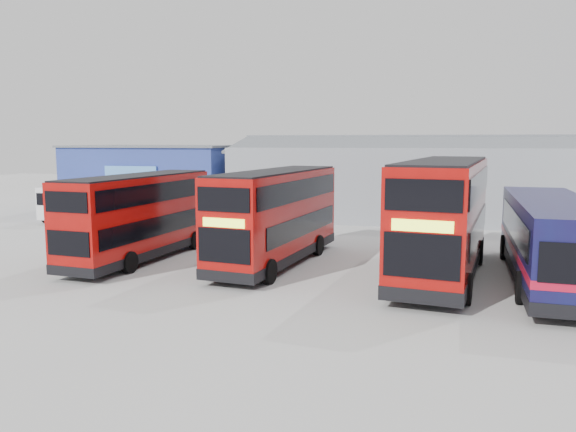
{
  "coord_description": "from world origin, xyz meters",
  "views": [
    {
      "loc": [
        5.93,
        -21.99,
        5.46
      ],
      "look_at": [
        0.15,
        2.36,
        2.1
      ],
      "focal_mm": 35.0,
      "sensor_mm": 36.0,
      "label": 1
    }
  ],
  "objects_px": {
    "maintenance_shed": "(451,181)",
    "single_decker_blue": "(551,242)",
    "double_decker_left": "(139,218)",
    "double_decker_right": "(443,219)",
    "double_decker_centre": "(276,218)",
    "panel_van": "(77,201)",
    "office_block": "(157,178)"
  },
  "relations": [
    {
      "from": "office_block",
      "to": "double_decker_centre",
      "type": "xyz_separation_m",
      "value": [
        13.74,
        -16.17,
        -0.5
      ]
    },
    {
      "from": "maintenance_shed",
      "to": "panel_van",
      "type": "distance_m",
      "value": 26.38
    },
    {
      "from": "double_decker_right",
      "to": "panel_van",
      "type": "relative_size",
      "value": 2.0
    },
    {
      "from": "office_block",
      "to": "panel_van",
      "type": "relative_size",
      "value": 2.16
    },
    {
      "from": "double_decker_left",
      "to": "panel_van",
      "type": "relative_size",
      "value": 1.67
    },
    {
      "from": "double_decker_left",
      "to": "single_decker_blue",
      "type": "bearing_deg",
      "value": -174.41
    },
    {
      "from": "single_decker_blue",
      "to": "panel_van",
      "type": "bearing_deg",
      "value": -18.16
    },
    {
      "from": "maintenance_shed",
      "to": "double_decker_right",
      "type": "bearing_deg",
      "value": -93.5
    },
    {
      "from": "double_decker_left",
      "to": "double_decker_right",
      "type": "relative_size",
      "value": 0.83
    },
    {
      "from": "office_block",
      "to": "double_decker_left",
      "type": "height_order",
      "value": "office_block"
    },
    {
      "from": "office_block",
      "to": "double_decker_centre",
      "type": "distance_m",
      "value": 21.23
    },
    {
      "from": "double_decker_centre",
      "to": "single_decker_blue",
      "type": "bearing_deg",
      "value": 3.79
    },
    {
      "from": "double_decker_left",
      "to": "panel_van",
      "type": "bearing_deg",
      "value": -40.04
    },
    {
      "from": "maintenance_shed",
      "to": "double_decker_left",
      "type": "distance_m",
      "value": 23.86
    },
    {
      "from": "double_decker_right",
      "to": "single_decker_blue",
      "type": "relative_size",
      "value": 0.94
    },
    {
      "from": "double_decker_left",
      "to": "double_decker_right",
      "type": "xyz_separation_m",
      "value": [
        13.41,
        0.04,
        0.39
      ]
    },
    {
      "from": "single_decker_blue",
      "to": "maintenance_shed",
      "type": "bearing_deg",
      "value": -77.9
    },
    {
      "from": "double_decker_centre",
      "to": "panel_van",
      "type": "height_order",
      "value": "double_decker_centre"
    },
    {
      "from": "office_block",
      "to": "double_decker_right",
      "type": "distance_m",
      "value": 26.81
    },
    {
      "from": "maintenance_shed",
      "to": "double_decker_left",
      "type": "bearing_deg",
      "value": -127.62
    },
    {
      "from": "maintenance_shed",
      "to": "single_decker_blue",
      "type": "height_order",
      "value": "maintenance_shed"
    },
    {
      "from": "maintenance_shed",
      "to": "double_decker_left",
      "type": "relative_size",
      "value": 3.22
    },
    {
      "from": "maintenance_shed",
      "to": "double_decker_centre",
      "type": "distance_m",
      "value": 19.97
    },
    {
      "from": "double_decker_left",
      "to": "double_decker_centre",
      "type": "xyz_separation_m",
      "value": [
        6.3,
        0.72,
        0.12
      ]
    },
    {
      "from": "maintenance_shed",
      "to": "double_decker_right",
      "type": "relative_size",
      "value": 2.68
    },
    {
      "from": "panel_van",
      "to": "double_decker_right",
      "type": "bearing_deg",
      "value": -22.21
    },
    {
      "from": "double_decker_right",
      "to": "office_block",
      "type": "bearing_deg",
      "value": 149.73
    },
    {
      "from": "double_decker_right",
      "to": "single_decker_blue",
      "type": "height_order",
      "value": "double_decker_right"
    },
    {
      "from": "maintenance_shed",
      "to": "double_decker_right",
      "type": "distance_m",
      "value": 18.89
    },
    {
      "from": "maintenance_shed",
      "to": "double_decker_centre",
      "type": "height_order",
      "value": "maintenance_shed"
    },
    {
      "from": "maintenance_shed",
      "to": "single_decker_blue",
      "type": "bearing_deg",
      "value": -81.49
    },
    {
      "from": "double_decker_left",
      "to": "panel_van",
      "type": "xyz_separation_m",
      "value": [
        -10.59,
        11.02,
        -0.59
      ]
    }
  ]
}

